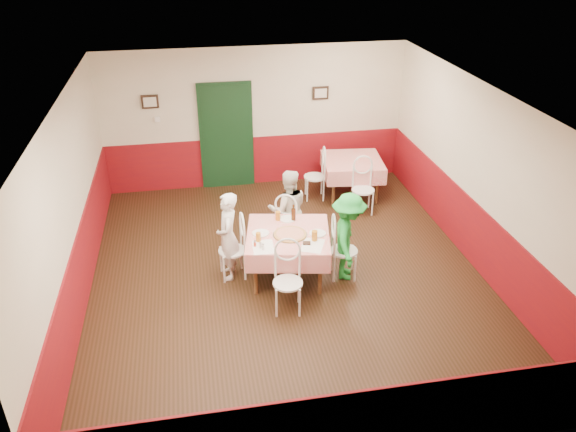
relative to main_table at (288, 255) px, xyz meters
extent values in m
plane|color=black|center=(-0.01, 0.03, -0.38)|extent=(7.00, 7.00, 0.00)
plane|color=white|center=(-0.01, 0.03, 2.42)|extent=(7.00, 7.00, 0.00)
cube|color=beige|center=(-0.01, 3.53, 1.02)|extent=(6.00, 0.10, 2.80)
cube|color=beige|center=(-0.01, -3.47, 1.02)|extent=(6.00, 0.10, 2.80)
cube|color=beige|center=(-3.01, 0.03, 1.02)|extent=(0.10, 7.00, 2.80)
cube|color=beige|center=(2.99, 0.03, 1.02)|extent=(0.10, 7.00, 2.80)
cube|color=maroon|center=(-0.01, 3.52, 0.12)|extent=(6.00, 0.03, 1.00)
cube|color=maroon|center=(-0.01, -3.45, 0.12)|extent=(6.00, 0.03, 1.00)
cube|color=maroon|center=(-2.99, 0.03, 0.12)|extent=(0.03, 7.00, 1.00)
cube|color=maroon|center=(2.98, 0.03, 0.12)|extent=(0.03, 7.00, 1.00)
cube|color=black|center=(-0.61, 3.48, 0.68)|extent=(0.96, 0.06, 2.10)
cube|color=black|center=(-2.01, 3.48, 1.48)|extent=(0.32, 0.03, 0.26)
cube|color=black|center=(1.29, 3.48, 1.48)|extent=(0.32, 0.03, 0.26)
cube|color=white|center=(-1.91, 3.48, 1.12)|extent=(0.10, 0.03, 0.10)
cube|color=red|center=(0.00, 0.00, 0.00)|extent=(1.42, 1.42, 0.77)
cube|color=red|center=(1.75, 2.59, 0.00)|extent=(1.24, 1.24, 0.77)
cylinder|color=#B74723|center=(0.02, -0.06, 0.40)|extent=(0.57, 0.57, 0.03)
cylinder|color=white|center=(-0.40, 0.06, 0.39)|extent=(0.29, 0.29, 0.01)
cylinder|color=white|center=(0.43, -0.10, 0.39)|extent=(0.29, 0.29, 0.01)
cylinder|color=white|center=(0.07, 0.43, 0.39)|extent=(0.29, 0.29, 0.01)
cylinder|color=#BF7219|center=(-0.47, -0.15, 0.45)|extent=(0.09, 0.09, 0.14)
cylinder|color=#BF7219|center=(0.34, -0.28, 0.46)|extent=(0.10, 0.10, 0.16)
cylinder|color=#BF7219|center=(-0.08, 0.44, 0.46)|extent=(0.09, 0.09, 0.14)
cylinder|color=#381C0A|center=(0.15, 0.37, 0.51)|extent=(0.08, 0.08, 0.25)
cylinder|color=silver|center=(-0.46, -0.35, 0.43)|extent=(0.04, 0.04, 0.09)
cylinder|color=silver|center=(-0.43, -0.40, 0.43)|extent=(0.04, 0.04, 0.09)
cylinder|color=#B23319|center=(-0.53, -0.29, 0.43)|extent=(0.04, 0.04, 0.09)
cube|color=white|center=(-0.42, -0.33, 0.39)|extent=(0.32, 0.41, 0.00)
cube|color=white|center=(0.28, -0.41, 0.39)|extent=(0.43, 0.48, 0.00)
cube|color=black|center=(0.21, -0.35, 0.40)|extent=(0.12, 0.11, 0.02)
imported|color=gray|center=(-0.88, 0.16, 0.33)|extent=(0.39, 0.54, 1.40)
imported|color=gray|center=(0.16, 0.88, 0.31)|extent=(0.68, 0.54, 1.38)
imported|color=gray|center=(0.88, -0.16, 0.32)|extent=(0.74, 1.00, 1.39)
camera|label=1|loc=(-1.30, -7.14, 4.57)|focal=35.00mm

